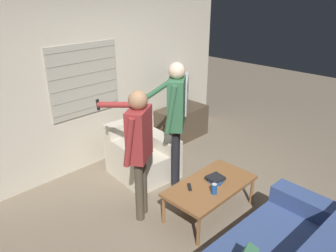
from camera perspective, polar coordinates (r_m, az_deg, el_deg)
name	(u,v)px	position (r m, az deg, el deg)	size (l,w,h in m)	color
ground_plane	(201,212)	(4.26, 5.69, -14.62)	(16.00, 16.00, 0.00)	#7F705B
wall_back	(99,82)	(5.06, -11.95, 7.47)	(5.20, 0.08, 2.55)	beige
armchair_beige	(141,155)	(4.87, -4.71, -4.98)	(0.85, 0.94, 0.77)	beige
coffee_table	(210,187)	(4.04, 7.40, -10.45)	(1.15, 0.61, 0.41)	brown
tv_stand	(182,123)	(6.06, 2.38, 0.59)	(0.93, 0.52, 0.57)	#4C3D2D
tv	(182,93)	(5.86, 2.45, 5.75)	(0.78, 0.69, 0.57)	#B2B2B7
person_left_standing	(138,141)	(3.67, -5.19, -2.64)	(0.49, 0.80, 1.60)	#4C4233
person_right_standing	(175,111)	(4.26, 1.31, 2.66)	(0.52, 0.80, 1.75)	black
book_stack	(216,179)	(4.07, 8.37, -9.08)	(0.23, 0.21, 0.06)	#284C89
soda_can	(214,189)	(3.83, 8.04, -10.78)	(0.07, 0.07, 0.13)	#194C9E
spare_remote	(189,187)	(3.93, 3.75, -10.56)	(0.12, 0.12, 0.02)	black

